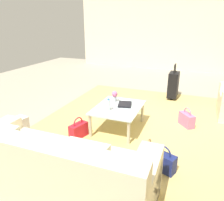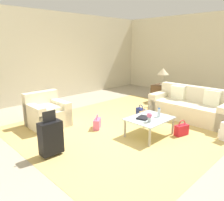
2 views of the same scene
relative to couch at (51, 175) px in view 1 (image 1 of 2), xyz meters
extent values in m
plane|color=#A89E89|center=(-2.19, 0.60, -0.30)|extent=(12.00, 12.00, 0.00)
cube|color=beige|center=(-7.25, 0.60, 1.25)|extent=(0.12, 8.00, 3.10)
cube|color=tan|center=(-1.59, 0.80, -0.29)|extent=(5.20, 4.40, 0.01)
cube|color=beige|center=(-0.09, 0.00, -0.07)|extent=(0.89, 2.13, 0.45)
cube|color=beige|center=(0.24, 0.00, 0.13)|extent=(0.22, 2.13, 0.85)
cube|color=beige|center=(-0.09, 0.94, 0.00)|extent=(0.89, 0.24, 0.60)
cube|color=white|center=(0.08, -0.48, 0.33)|extent=(0.14, 0.40, 0.40)
cube|color=white|center=(0.08, 0.48, 0.33)|extent=(0.17, 0.40, 0.41)
cube|color=silver|center=(-1.79, 0.10, 0.10)|extent=(0.97, 0.76, 0.02)
cylinder|color=#ADA899|center=(-2.22, 0.43, -0.10)|extent=(0.05, 0.05, 0.39)
cylinder|color=#ADA899|center=(-1.36, 0.43, -0.10)|extent=(0.05, 0.05, 0.39)
cylinder|color=#ADA899|center=(-2.22, -0.23, -0.10)|extent=(0.05, 0.05, 0.39)
cylinder|color=#ADA899|center=(-1.36, -0.23, -0.10)|extent=(0.05, 0.05, 0.39)
cylinder|color=silver|center=(-1.59, 0.00, 0.20)|extent=(0.06, 0.06, 0.18)
cylinder|color=#2D6BBC|center=(-1.59, 0.00, 0.31)|extent=(0.04, 0.04, 0.02)
cube|color=black|center=(-1.91, 0.18, 0.13)|extent=(0.33, 0.29, 0.03)
cylinder|color=#B2B7BC|center=(-2.01, -0.05, 0.16)|extent=(0.07, 0.07, 0.10)
sphere|color=#DB6693|center=(-2.01, -0.05, 0.26)|extent=(0.11, 0.11, 0.11)
cube|color=black|center=(-3.79, 0.80, 0.05)|extent=(0.40, 0.23, 0.60)
cube|color=black|center=(-3.79, 0.80, 0.45)|extent=(0.24, 0.03, 0.20)
cylinder|color=black|center=(-3.93, 0.80, -0.27)|extent=(0.02, 0.05, 0.05)
cylinder|color=black|center=(-3.65, 0.80, -0.27)|extent=(0.02, 0.05, 0.05)
cube|color=tan|center=(-0.99, 0.81, -0.18)|extent=(0.34, 0.19, 0.24)
torus|color=tan|center=(-0.99, 0.81, -0.04)|extent=(0.20, 0.05, 0.20)
cube|color=red|center=(-1.26, -0.40, -0.18)|extent=(0.35, 0.22, 0.24)
torus|color=red|center=(-1.26, -0.40, -0.04)|extent=(0.19, 0.07, 0.20)
cube|color=navy|center=(-0.91, 1.03, -0.18)|extent=(0.24, 0.35, 0.24)
torus|color=navy|center=(-0.91, 1.03, -0.04)|extent=(0.09, 0.19, 0.20)
cube|color=pink|center=(-2.33, 1.22, -0.18)|extent=(0.34, 0.31, 0.24)
torus|color=pink|center=(-2.33, 1.22, -0.04)|extent=(0.17, 0.14, 0.20)
cube|color=white|center=(-0.79, -1.20, -0.10)|extent=(0.33, 0.25, 0.40)
cube|color=white|center=(-0.77, -1.08, -0.18)|extent=(0.22, 0.09, 0.18)
camera|label=1|loc=(1.50, 1.27, 1.51)|focal=35.00mm
camera|label=2|loc=(-5.54, -2.55, 1.67)|focal=35.00mm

